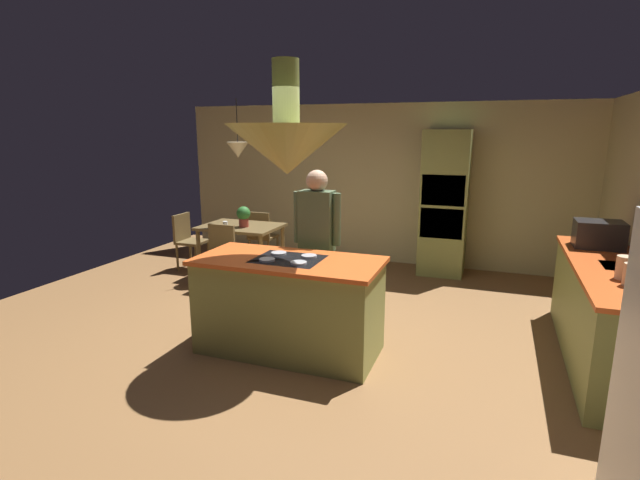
{
  "coord_description": "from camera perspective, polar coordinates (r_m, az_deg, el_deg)",
  "views": [
    {
      "loc": [
        1.8,
        -4.22,
        2.12
      ],
      "look_at": [
        0.1,
        0.4,
        1.0
      ],
      "focal_mm": 26.9,
      "sensor_mm": 36.0,
      "label": 1
    }
  ],
  "objects": [
    {
      "name": "ground",
      "position": [
        5.06,
        -2.69,
        -12.0
      ],
      "size": [
        8.16,
        8.16,
        0.0
      ],
      "primitive_type": "plane",
      "color": "olive"
    },
    {
      "name": "wall_back",
      "position": [
        7.92,
        6.99,
        6.61
      ],
      "size": [
        6.8,
        0.1,
        2.55
      ],
      "primitive_type": "cube",
      "color": "beige",
      "rests_on": "ground"
    },
    {
      "name": "kitchen_island",
      "position": [
        4.7,
        -3.7,
        -7.72
      ],
      "size": [
        1.78,
        0.86,
        0.96
      ],
      "color": "#8C934C",
      "rests_on": "ground"
    },
    {
      "name": "counter_run_right",
      "position": [
        5.2,
        30.85,
        -7.49
      ],
      "size": [
        0.73,
        2.49,
        0.94
      ],
      "color": "#8C934C",
      "rests_on": "ground"
    },
    {
      "name": "oven_tower",
      "position": [
        7.37,
        14.58,
        4.24
      ],
      "size": [
        0.66,
        0.62,
        2.15
      ],
      "color": "#8C934C",
      "rests_on": "ground"
    },
    {
      "name": "dining_table",
      "position": [
        7.2,
        -9.37,
        0.94
      ],
      "size": [
        1.14,
        0.84,
        0.76
      ],
      "color": "brown",
      "rests_on": "ground"
    },
    {
      "name": "person_at_island",
      "position": [
        5.16,
        -0.36,
        0.24
      ],
      "size": [
        0.53,
        0.23,
        1.73
      ],
      "color": "tan",
      "rests_on": "ground"
    },
    {
      "name": "range_hood",
      "position": [
        4.41,
        -3.99,
        11.08
      ],
      "size": [
        1.1,
        1.1,
        1.0
      ],
      "color": "#8C934C"
    },
    {
      "name": "pendant_light_over_table",
      "position": [
        7.06,
        -9.73,
        10.54
      ],
      "size": [
        0.32,
        0.32,
        0.82
      ],
      "color": "beige"
    },
    {
      "name": "chair_facing_island",
      "position": [
        6.7,
        -12.01,
        -1.43
      ],
      "size": [
        0.4,
        0.4,
        0.87
      ],
      "color": "brown",
      "rests_on": "ground"
    },
    {
      "name": "chair_by_back_wall",
      "position": [
        7.78,
        -7.02,
        0.74
      ],
      "size": [
        0.4,
        0.4,
        0.87
      ],
      "rotation": [
        0.0,
        0.0,
        3.14
      ],
      "color": "brown",
      "rests_on": "ground"
    },
    {
      "name": "chair_at_corner",
      "position": [
        7.74,
        -15.46,
        0.29
      ],
      "size": [
        0.4,
        0.4,
        0.87
      ],
      "rotation": [
        0.0,
        0.0,
        1.57
      ],
      "color": "brown",
      "rests_on": "ground"
    },
    {
      "name": "potted_plant_on_table",
      "position": [
        7.04,
        -9.08,
        2.91
      ],
      "size": [
        0.2,
        0.2,
        0.3
      ],
      "color": "#99382D",
      "rests_on": "dining_table"
    },
    {
      "name": "cup_on_table",
      "position": [
        7.06,
        -11.19,
        1.84
      ],
      "size": [
        0.07,
        0.07,
        0.09
      ],
      "primitive_type": "cylinder",
      "color": "white",
      "rests_on": "dining_table"
    },
    {
      "name": "canister_flour",
      "position": [
        4.47,
        32.97,
        -3.46
      ],
      "size": [
        0.11,
        0.11,
        0.18
      ],
      "primitive_type": "cylinder",
      "color": "#E0B78C",
      "rests_on": "counter_run_right"
    },
    {
      "name": "canister_sugar",
      "position": [
        4.64,
        32.52,
        -2.8
      ],
      "size": [
        0.13,
        0.13,
        0.19
      ],
      "primitive_type": "cylinder",
      "color": "#E0B78C",
      "rests_on": "counter_run_right"
    },
    {
      "name": "microwave_on_counter",
      "position": [
        5.75,
        30.23,
        0.59
      ],
      "size": [
        0.46,
        0.36,
        0.28
      ],
      "primitive_type": "cube",
      "color": "#232326",
      "rests_on": "counter_run_right"
    }
  ]
}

